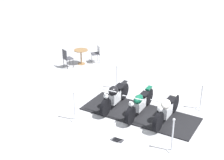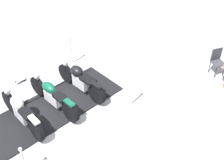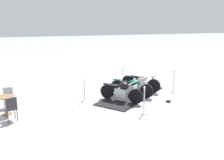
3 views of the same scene
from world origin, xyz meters
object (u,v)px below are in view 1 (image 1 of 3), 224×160
at_px(cafe_chair_near_table, 67,57).
at_px(cafe_table, 81,53).
at_px(motorcycle_black, 115,96).
at_px(info_placard, 118,139).
at_px(motorcycle_forest, 140,103).
at_px(stanchion_left_front, 117,82).
at_px(stanchion_left_rear, 201,102).
at_px(motorcycle_cream, 167,109).
at_px(stanchion_right_rear, 172,139).
at_px(cafe_chair_across_table, 97,53).
at_px(stanchion_right_front, 75,111).

bearing_deg(cafe_chair_near_table, cafe_table, 0.00).
xyz_separation_m(motorcycle_black, info_placard, (-2.12, 0.54, -0.45)).
distance_m(motorcycle_forest, stanchion_left_front, 2.40).
bearing_deg(stanchion_left_rear, motorcycle_black, 71.53).
distance_m(stanchion_left_rear, cafe_chair_near_table, 7.04).
height_order(motorcycle_forest, info_placard, motorcycle_forest).
height_order(motorcycle_cream, stanchion_right_rear, stanchion_right_rear).
distance_m(motorcycle_forest, motorcycle_cream, 1.04).
bearing_deg(cafe_chair_across_table, motorcycle_cream, 96.90).
distance_m(motorcycle_black, motorcycle_forest, 1.04).
relative_size(stanchion_right_front, stanchion_right_rear, 0.99).
relative_size(motorcycle_black, stanchion_left_rear, 1.61).
height_order(stanchion_right_front, stanchion_left_front, stanchion_right_front).
distance_m(motorcycle_forest, info_placard, 1.88).
distance_m(motorcycle_black, stanchion_right_front, 1.69).
height_order(motorcycle_cream, cafe_chair_near_table, motorcycle_cream).
bearing_deg(stanchion_left_front, stanchion_right_rear, -176.98).
bearing_deg(stanchion_right_rear, motorcycle_cream, -19.54).
height_order(stanchion_right_front, cafe_table, stanchion_right_front).
xyz_separation_m(stanchion_left_front, info_placard, (-3.75, 1.15, -0.25)).
bearing_deg(motorcycle_black, stanchion_right_rear, 60.16).
relative_size(motorcycle_black, stanchion_left_front, 1.55).
xyz_separation_m(motorcycle_cream, stanchion_left_front, (3.15, 0.82, -0.19)).
bearing_deg(info_placard, stanchion_right_rear, -168.42).
bearing_deg(motorcycle_black, stanchion_right_front, -29.86).
bearing_deg(motorcycle_cream, cafe_chair_near_table, -110.92).
relative_size(motorcycle_cream, cafe_chair_across_table, 1.93).
bearing_deg(motorcycle_black, stanchion_left_front, -155.67).
bearing_deg(stanchion_right_front, cafe_chair_across_table, -21.99).
bearing_deg(stanchion_right_rear, motorcycle_black, 15.42).
distance_m(stanchion_right_rear, info_placard, 1.75).
bearing_deg(motorcycle_cream, info_placard, -25.80).
xyz_separation_m(stanchion_left_rear, info_placard, (-1.08, 3.63, -0.25)).
distance_m(motorcycle_cream, stanchion_left_rear, 1.75).
xyz_separation_m(stanchion_right_rear, cafe_chair_near_table, (7.77, 1.90, 0.12)).
bearing_deg(cafe_chair_across_table, motorcycle_black, 82.86).
bearing_deg(motorcycle_forest, cafe_chair_across_table, -133.43).
bearing_deg(cafe_table, cafe_chair_near_table, 109.71).
height_order(stanchion_left_front, stanchion_right_rear, stanchion_right_rear).
bearing_deg(cafe_table, stanchion_right_front, 165.81).
height_order(stanchion_left_rear, stanchion_right_rear, stanchion_right_rear).
xyz_separation_m(motorcycle_forest, motorcycle_cream, (-0.76, -0.71, 0.03)).
bearing_deg(stanchion_left_rear, cafe_table, 29.32).
bearing_deg(stanchion_right_rear, stanchion_left_front, 3.02).
xyz_separation_m(motorcycle_black, stanchion_right_front, (-0.45, 1.62, -0.17)).
relative_size(motorcycle_cream, cafe_chair_near_table, 1.80).
bearing_deg(stanchion_left_rear, motorcycle_forest, 83.60).
bearing_deg(stanchion_left_rear, stanchion_right_rear, 132.98).
bearing_deg(cafe_chair_across_table, cafe_chair_near_table, 9.53).
bearing_deg(cafe_chair_across_table, cafe_table, -0.00).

